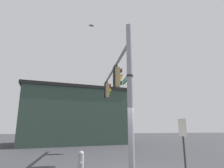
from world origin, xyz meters
TOP-DOWN VIEW (x-y plane):
  - signal_pole at (0.00, 0.00)m, footprint 0.23×0.23m
  - mast_arm at (-3.99, -0.06)m, footprint 7.99×0.26m
  - traffic_light_nearest_pole at (-2.65, -0.02)m, footprint 0.54×0.49m
  - traffic_light_mid_inner at (-6.52, -0.07)m, footprint 0.54×0.49m
  - street_name_sign at (-0.37, -0.01)m, footprint 1.34×0.27m
  - bird_flying at (-3.34, -1.50)m, footprint 0.23×0.31m
  - storefront_building at (-13.28, -2.86)m, footprint 8.40×11.53m
  - fire_hydrant at (-1.09, -1.83)m, footprint 0.35×0.24m
  - historical_marker at (-0.77, 2.52)m, footprint 0.60×0.08m

SIDE VIEW (x-z plane):
  - fire_hydrant at x=-1.09m, z-range 0.00..0.83m
  - historical_marker at x=-0.77m, z-range 0.34..2.47m
  - storefront_building at x=-13.28m, z-range 0.01..5.75m
  - signal_pole at x=0.00m, z-range 0.00..6.06m
  - street_name_sign at x=-0.37m, z-range 3.67..3.89m
  - traffic_light_nearest_pole at x=-2.65m, z-range 3.79..5.11m
  - traffic_light_mid_inner at x=-6.52m, z-range 3.79..5.11m
  - mast_arm at x=-3.99m, z-range 5.15..5.30m
  - bird_flying at x=-3.34m, z-range 7.81..7.92m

